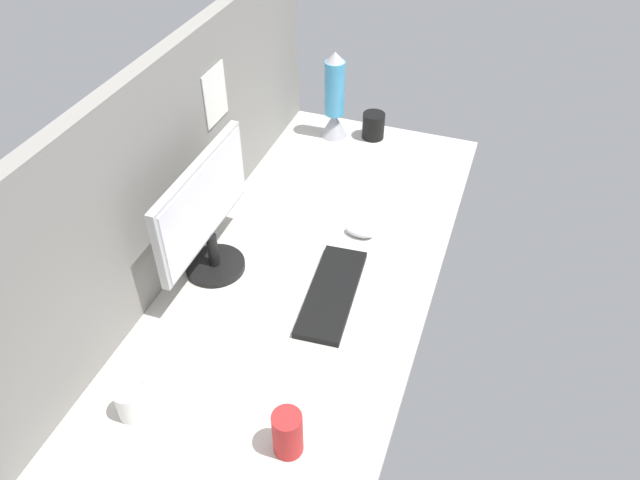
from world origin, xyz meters
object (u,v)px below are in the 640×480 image
at_px(lava_lamp, 334,102).
at_px(keyboard, 332,293).
at_px(mouse, 360,231).
at_px(mug_ceramic_white, 131,402).
at_px(mug_red_plastic, 288,433).
at_px(mug_black_travel, 375,126).
at_px(monitor, 205,212).

bearing_deg(lava_lamp, keyboard, -161.81).
xyz_separation_m(mouse, mug_ceramic_white, (-0.81, 0.32, 0.03)).
bearing_deg(mouse, mug_red_plastic, -171.56).
distance_m(keyboard, mug_black_travel, 0.88).
relative_size(mug_black_travel, lava_lamp, 0.30).
xyz_separation_m(monitor, lava_lamp, (0.85, -0.10, -0.07)).
bearing_deg(lava_lamp, mouse, -153.65).
xyz_separation_m(mug_ceramic_white, mug_black_travel, (1.40, -0.20, 0.01)).
bearing_deg(mouse, mug_black_travel, 15.28).
relative_size(keyboard, mug_ceramic_white, 3.73).
relative_size(mouse, mug_red_plastic, 0.76).
bearing_deg(mouse, mug_ceramic_white, 162.23).
distance_m(mug_red_plastic, lava_lamp, 1.38).
distance_m(monitor, mug_ceramic_white, 0.55).
bearing_deg(mug_black_travel, mouse, -168.57).
height_order(monitor, mug_red_plastic, monitor).
distance_m(mouse, mug_black_travel, 0.60).
bearing_deg(mouse, keyboard, -175.97).
distance_m(keyboard, mug_ceramic_white, 0.62).
height_order(mug_red_plastic, lava_lamp, lava_lamp).
height_order(mouse, mug_black_travel, mug_black_travel).
height_order(keyboard, mug_black_travel, mug_black_travel).
bearing_deg(mug_black_travel, mug_red_plastic, -172.43).
relative_size(mug_ceramic_white, mug_black_travel, 0.96).
xyz_separation_m(keyboard, mouse, (0.28, 0.00, 0.01)).
xyz_separation_m(monitor, mug_red_plastic, (-0.48, -0.44, -0.15)).
xyz_separation_m(monitor, mug_ceramic_white, (-0.52, -0.05, -0.17)).
bearing_deg(mug_red_plastic, mug_black_travel, 7.57).
distance_m(monitor, mouse, 0.52).
xyz_separation_m(mouse, mug_black_travel, (0.59, 0.12, 0.03)).
bearing_deg(keyboard, mug_red_plastic, -177.38).
bearing_deg(monitor, lava_lamp, -6.74).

